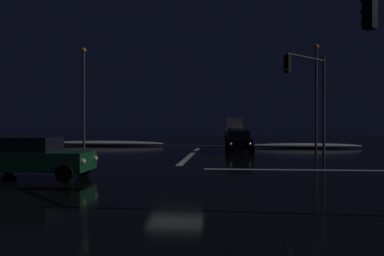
# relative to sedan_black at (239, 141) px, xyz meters

# --- Properties ---
(ground) EXTENTS (120.00, 120.00, 0.10)m
(ground) POSITION_rel_sedan_black_xyz_m (-3.32, -11.07, -0.85)
(ground) COLOR black
(stop_line_north) EXTENTS (0.35, 14.65, 0.01)m
(stop_line_north) POSITION_rel_sedan_black_xyz_m (-3.32, -2.53, -0.80)
(stop_line_north) COLOR white
(stop_line_north) RESTS_ON ground
(centre_line_ns) EXTENTS (22.00, 0.15, 0.01)m
(centre_line_ns) POSITION_rel_sedan_black_xyz_m (-3.32, 9.07, -0.80)
(centre_line_ns) COLOR yellow
(centre_line_ns) RESTS_ON ground
(crosswalk_bar_east) EXTENTS (14.65, 0.40, 0.01)m
(crosswalk_bar_east) POSITION_rel_sedan_black_xyz_m (5.31, -11.07, -0.80)
(crosswalk_bar_east) COLOR white
(crosswalk_bar_east) RESTS_ON ground
(snow_bank_left_curb) EXTENTS (11.66, 1.50, 0.49)m
(snow_bank_left_curb) POSITION_rel_sedan_black_xyz_m (-12.66, 7.63, -0.56)
(snow_bank_left_curb) COLOR white
(snow_bank_left_curb) RESTS_ON ground
(snow_bank_right_curb) EXTENTS (9.47, 1.50, 0.43)m
(snow_bank_right_curb) POSITION_rel_sedan_black_xyz_m (6.01, 5.49, -0.58)
(snow_bank_right_curb) COLOR white
(snow_bank_right_curb) RESTS_ON ground
(sedan_black) EXTENTS (2.02, 4.33, 1.57)m
(sedan_black) POSITION_rel_sedan_black_xyz_m (0.00, 0.00, 0.00)
(sedan_black) COLOR black
(sedan_black) RESTS_ON ground
(sedan_gray) EXTENTS (2.02, 4.33, 1.57)m
(sedan_gray) POSITION_rel_sedan_black_xyz_m (0.30, 5.76, 0.00)
(sedan_gray) COLOR slate
(sedan_gray) RESTS_ON ground
(sedan_red) EXTENTS (2.02, 4.33, 1.57)m
(sedan_red) POSITION_rel_sedan_black_xyz_m (0.62, 11.91, 0.00)
(sedan_red) COLOR maroon
(sedan_red) RESTS_ON ground
(sedan_blue) EXTENTS (2.02, 4.33, 1.57)m
(sedan_blue) POSITION_rel_sedan_black_xyz_m (0.15, 17.49, 0.00)
(sedan_blue) COLOR navy
(sedan_blue) RESTS_ON ground
(sedan_white) EXTENTS (2.02, 4.33, 1.57)m
(sedan_white) POSITION_rel_sedan_black_xyz_m (0.38, 23.73, 0.00)
(sedan_white) COLOR silver
(sedan_white) RESTS_ON ground
(box_truck) EXTENTS (2.68, 8.28, 3.08)m
(box_truck) POSITION_rel_sedan_black_xyz_m (0.38, 30.62, 0.91)
(box_truck) COLOR beige
(box_truck) RESTS_ON ground
(sedan_green_crossing) EXTENTS (4.33, 2.02, 1.57)m
(sedan_green_crossing) POSITION_rel_sedan_black_xyz_m (-8.27, -14.73, 0.00)
(sedan_green_crossing) COLOR #14512D
(sedan_green_crossing) RESTS_ON ground
(traffic_signal_ne) EXTENTS (3.19, 3.19, 6.65)m
(traffic_signal_ne) POSITION_rel_sedan_black_xyz_m (4.42, -3.33, 3.77)
(traffic_signal_ne) COLOR #4C4C51
(traffic_signal_ne) RESTS_ON ground
(streetlamp_right_near) EXTENTS (0.44, 0.44, 8.53)m
(streetlamp_right_near) POSITION_rel_sedan_black_xyz_m (6.31, 3.07, 4.15)
(streetlamp_right_near) COLOR #424247
(streetlamp_right_near) RESTS_ON ground
(streetlamp_left_near) EXTENTS (0.44, 0.44, 8.58)m
(streetlamp_left_near) POSITION_rel_sedan_black_xyz_m (-12.96, 3.07, 4.17)
(streetlamp_left_near) COLOR #424247
(streetlamp_left_near) RESTS_ON ground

